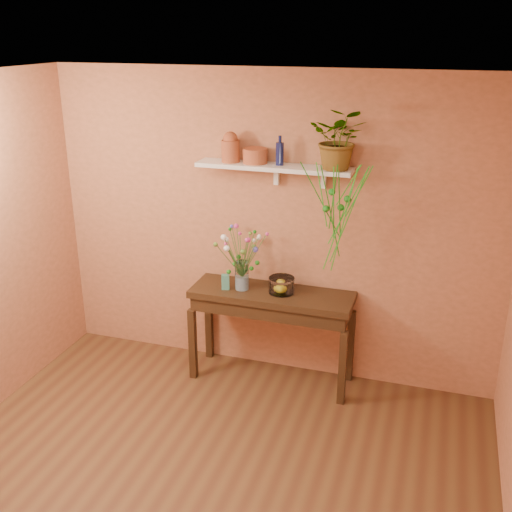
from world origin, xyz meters
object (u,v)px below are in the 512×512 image
object	(u,v)px
spider_plant	(340,139)
bouquet	(241,248)
terracotta_jug	(230,148)
blue_bottle	(280,153)
glass_bowl	(282,286)
sideboard	(272,305)
glass_vase	(242,277)

from	to	relation	value
spider_plant	bouquet	world-z (taller)	spider_plant
spider_plant	terracotta_jug	bearing A→B (deg)	179.26
blue_bottle	glass_bowl	distance (m)	1.12
sideboard	glass_bowl	bearing A→B (deg)	10.67
terracotta_jug	spider_plant	distance (m)	0.92
bouquet	glass_bowl	xyz separation A→B (m)	(0.35, 0.04, -0.32)
glass_bowl	sideboard	bearing A→B (deg)	-169.33
sideboard	glass_vase	bearing A→B (deg)	-175.93
glass_vase	bouquet	distance (m)	0.27
sideboard	terracotta_jug	xyz separation A→B (m)	(-0.40, 0.12, 1.33)
terracotta_jug	glass_vase	xyz separation A→B (m)	(0.14, -0.14, -1.10)
terracotta_jug	glass_bowl	distance (m)	1.24
terracotta_jug	sideboard	bearing A→B (deg)	-16.20
glass_vase	spider_plant	bearing A→B (deg)	9.15
blue_bottle	spider_plant	distance (m)	0.51
terracotta_jug	spider_plant	world-z (taller)	spider_plant
spider_plant	bouquet	xyz separation A→B (m)	(-0.78, -0.13, -0.94)
glass_vase	glass_bowl	distance (m)	0.35
sideboard	terracotta_jug	bearing A→B (deg)	163.80
spider_plant	bouquet	bearing A→B (deg)	-170.42
spider_plant	glass_vase	bearing A→B (deg)	-170.85
glass_vase	glass_bowl	world-z (taller)	glass_vase
bouquet	glass_bowl	world-z (taller)	bouquet
blue_bottle	glass_vase	bearing A→B (deg)	-153.63
blue_bottle	spider_plant	bearing A→B (deg)	-2.08
blue_bottle	sideboard	bearing A→B (deg)	-99.27
blue_bottle	spider_plant	world-z (taller)	spider_plant
terracotta_jug	spider_plant	xyz separation A→B (m)	(0.91, -0.01, 0.12)
glass_vase	terracotta_jug	bearing A→B (deg)	135.14
spider_plant	glass_bowl	distance (m)	1.33
blue_bottle	bouquet	xyz separation A→B (m)	(-0.29, -0.15, -0.80)
terracotta_jug	glass_bowl	world-z (taller)	terracotta_jug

